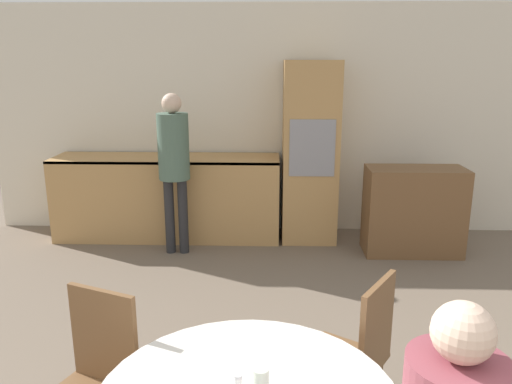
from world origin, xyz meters
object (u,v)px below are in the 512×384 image
chair_far_right (358,352)px  cup (261,380)px  person_standing (174,156)px  chair_far_left (94,377)px  sideboard (413,211)px  oven_unit (310,153)px

chair_far_right → cup: 0.84m
chair_far_right → person_standing: size_ratio=0.56×
chair_far_left → person_standing: (-0.15, 2.91, 0.52)m
sideboard → chair_far_left: bearing=-128.0°
sideboard → chair_far_left: size_ratio=1.07×
cup → oven_unit: bearing=83.0°
chair_far_right → cup: chair_far_right is taller
chair_far_left → chair_far_right: size_ratio=1.00×
sideboard → chair_far_left: chair_far_left is taller
chair_far_right → cup: bearing=-5.2°
chair_far_left → cup: size_ratio=9.41×
chair_far_left → cup: (0.80, -0.37, 0.27)m
sideboard → cup: sideboard is taller
oven_unit → sideboard: bearing=-22.2°
sideboard → chair_far_right: bearing=-110.8°
chair_far_left → person_standing: person_standing is taller
oven_unit → sideboard: 1.27m
chair_far_left → cup: chair_far_left is taller
person_standing → cup: person_standing is taller
cup → chair_far_right: bearing=51.8°
person_standing → oven_unit: bearing=19.6°
cup → sideboard: bearing=65.5°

